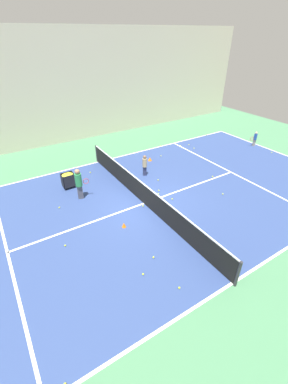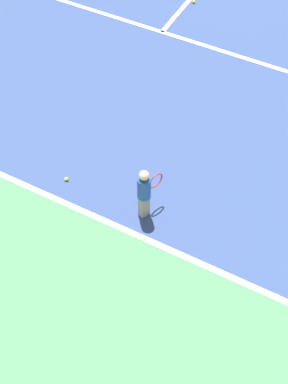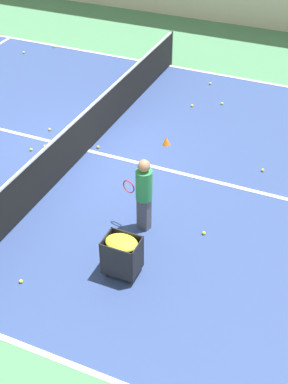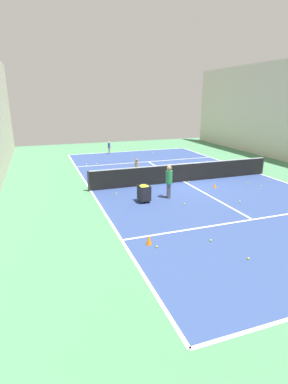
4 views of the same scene
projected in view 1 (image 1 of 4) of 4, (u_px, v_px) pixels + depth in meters
The scene contains 40 objects.
ground_plane at pixel (144, 203), 12.31m from camera, with size 34.90×34.90×0.00m, color #477F56.
court_playing_area at pixel (144, 203), 12.31m from camera, with size 10.88×21.98×0.00m.
line_baseline_near at pixel (282, 154), 17.27m from camera, with size 10.88×0.10×0.00m, color white.
line_sideline_left at pixel (232, 283), 8.41m from camera, with size 0.10×21.98×0.00m, color white.
line_sideline_right at pixel (98, 162), 16.20m from camera, with size 0.10×21.98×0.00m, color white.
line_service_near at pixel (231, 172), 15.03m from camera, with size 10.88×0.10×0.00m, color white.
line_service_far at pixel (7, 252), 9.57m from camera, with size 10.88×0.10×0.00m, color white.
line_centre_service at pixel (144, 203), 12.30m from camera, with size 0.10×12.09×0.00m, color white.
hall_enclosure_right at pixel (66, 88), 17.48m from camera, with size 0.15×31.20×7.41m.
tennis_net at pixel (144, 194), 12.01m from camera, with size 11.18×0.10×1.09m.
player_near_baseline at pixel (255, 138), 18.17m from camera, with size 0.27×0.56×1.05m.
coach_at_net at pixel (79, 182), 12.21m from camera, with size 0.40×0.68×1.61m.
child_midcourt at pixel (145, 164), 14.34m from camera, with size 0.32×0.32×1.23m.
ball_cart at pixel (68, 178), 13.27m from camera, with size 0.49×0.63×0.82m.
training_cone_1 at pixel (124, 225), 10.77m from camera, with size 0.19×0.19×0.21m, color orange.
training_cone_3 at pixel (150, 159), 16.32m from camera, with size 0.25×0.25×0.23m, color orange.
tennis_ball_1 at pixel (179, 288), 8.22m from camera, with size 0.07×0.07×0.07m, color yellow.
tennis_ball_2 at pixel (189, 231), 10.55m from camera, with size 0.07×0.07×0.07m, color yellow.
tennis_ball_3 at pixel (65, 245), 9.84m from camera, with size 0.07×0.07×0.07m, color yellow.
tennis_ball_4 at pixel (180, 146), 18.40m from camera, with size 0.07×0.07×0.07m, color yellow.
tennis_ball_6 at pixel (159, 190), 13.25m from camera, with size 0.07×0.07×0.07m, color yellow.
tennis_ball_7 at pixel (213, 177), 14.51m from camera, with size 0.07×0.07×0.07m, color yellow.
tennis_ball_8 at pixel (187, 220), 11.18m from camera, with size 0.07×0.07×0.07m, color yellow.
tennis_ball_9 at pixel (223, 194), 12.96m from camera, with size 0.07×0.07×0.07m, color yellow.
tennis_ball_11 at pixel (134, 176), 14.54m from camera, with size 0.07×0.07×0.07m, color yellow.
tennis_ball_13 at pixel (90, 172), 14.93m from camera, with size 0.07×0.07×0.07m, color yellow.
tennis_ball_14 at pixel (272, 152), 17.40m from camera, with size 0.07×0.07×0.07m, color yellow.
tennis_ball_15 at pixel (161, 156), 16.92m from camera, with size 0.07×0.07×0.07m, color yellow.
tennis_ball_16 at pixel (172, 199), 12.57m from camera, with size 0.07×0.07×0.07m, color yellow.
tennis_ball_17 at pixel (158, 180), 14.17m from camera, with size 0.07×0.07×0.07m, color yellow.
tennis_ball_20 at pixel (65, 384), 5.98m from camera, with size 0.07×0.07×0.07m, color yellow.
tennis_ball_21 at pixel (143, 274), 8.68m from camera, with size 0.07×0.07×0.07m, color yellow.
tennis_ball_22 at pixel (143, 206), 12.06m from camera, with size 0.07×0.07×0.07m, color yellow.
tennis_ball_25 at pixel (194, 148), 18.02m from camera, with size 0.07×0.07×0.07m, color yellow.
tennis_ball_26 at pixel (206, 135), 20.33m from camera, with size 0.07×0.07×0.07m, color yellow.
tennis_ball_28 at pixel (59, 208), 11.96m from camera, with size 0.07×0.07×0.07m, color yellow.
tennis_ball_29 at pixel (160, 146), 18.38m from camera, with size 0.07×0.07×0.07m, color yellow.
tennis_ball_30 at pixel (158, 194), 12.96m from camera, with size 0.07×0.07×0.07m, color yellow.
tennis_ball_32 at pixel (189, 145), 18.60m from camera, with size 0.07×0.07×0.07m, color yellow.
tennis_ball_33 at pixel (153, 257), 9.33m from camera, with size 0.07×0.07×0.07m, color yellow.
Camera 1 is at (-8.57, 5.40, 7.01)m, focal length 24.00 mm.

